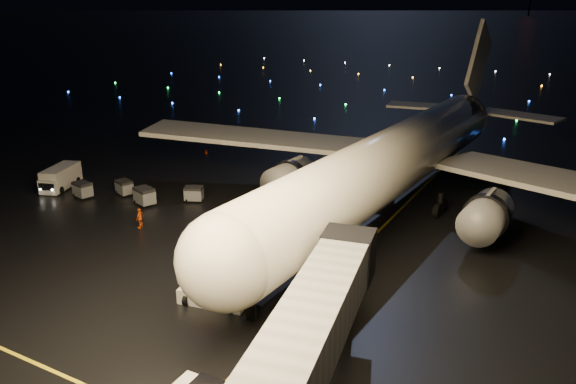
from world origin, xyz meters
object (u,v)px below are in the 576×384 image
at_px(airliner, 409,119).
at_px(crew_c, 140,218).
at_px(service_truck, 61,177).
at_px(baggage_cart_4, 65,177).
at_px(belt_loader, 213,281).
at_px(baggage_cart_2, 124,188).
at_px(baggage_cart_1, 145,196).
at_px(baggage_cart_3, 83,190).
at_px(baggage_cart_0, 194,194).

xyz_separation_m(airliner, crew_c, (-19.63, -18.85, -7.99)).
distance_m(service_truck, baggage_cart_4, 1.20).
bearing_deg(belt_loader, baggage_cart_2, 137.42).
bearing_deg(service_truck, baggage_cart_1, -17.79).
bearing_deg(airliner, baggage_cart_2, -152.19).
bearing_deg(baggage_cart_3, crew_c, -4.40).
distance_m(baggage_cart_1, baggage_cart_2, 4.40).
bearing_deg(baggage_cart_2, baggage_cart_4, -155.84).
bearing_deg(baggage_cart_0, baggage_cart_2, 170.05).
bearing_deg(baggage_cart_1, baggage_cart_0, 60.00).
bearing_deg(airliner, service_truck, -154.84).
xyz_separation_m(baggage_cart_0, baggage_cart_4, (-16.71, -2.72, 0.15)).
bearing_deg(service_truck, baggage_cart_0, -6.34).
height_order(belt_loader, service_truck, belt_loader).
relative_size(belt_loader, baggage_cart_3, 3.57).
xyz_separation_m(baggage_cart_1, baggage_cart_4, (-12.85, 0.65, 0.02)).
height_order(service_truck, baggage_cart_4, service_truck).
distance_m(crew_c, baggage_cart_4, 17.76).
distance_m(crew_c, baggage_cart_2, 10.34).
bearing_deg(crew_c, baggage_cart_3, -115.23).
bearing_deg(baggage_cart_0, baggage_cart_3, 179.06).
xyz_separation_m(belt_loader, crew_c, (-14.31, 8.01, -0.76)).
bearing_deg(service_truck, baggage_cart_3, -33.37).
distance_m(baggage_cart_1, baggage_cart_4, 12.87).
distance_m(airliner, belt_loader, 28.32).
distance_m(belt_loader, baggage_cart_2, 26.68).
bearing_deg(baggage_cart_0, service_truck, 168.83).
relative_size(airliner, belt_loader, 8.84).
distance_m(baggage_cart_0, baggage_cart_2, 8.29).
bearing_deg(baggage_cart_0, airliner, 3.89).
bearing_deg(baggage_cart_1, crew_c, -32.50).
height_order(crew_c, baggage_cart_3, crew_c).
xyz_separation_m(crew_c, baggage_cart_1, (-3.99, 4.98, -0.05)).
height_order(airliner, belt_loader, airliner).
distance_m(belt_loader, baggage_cart_0, 21.85).
bearing_deg(service_truck, belt_loader, -41.81).
bearing_deg(baggage_cart_4, service_truck, -73.54).
xyz_separation_m(airliner, belt_loader, (-5.32, -26.86, -7.23)).
xyz_separation_m(baggage_cart_1, baggage_cart_3, (-7.53, -1.49, -0.07)).
bearing_deg(baggage_cart_4, baggage_cart_0, -7.39).
bearing_deg(belt_loader, baggage_cart_1, 134.58).
distance_m(airliner, crew_c, 28.37).
distance_m(airliner, baggage_cart_0, 23.82).
bearing_deg(baggage_cart_3, baggage_cart_0, 35.57).
height_order(baggage_cart_0, baggage_cart_4, baggage_cart_4).
distance_m(belt_loader, baggage_cart_1, 22.45).
distance_m(service_truck, crew_c, 16.87).
xyz_separation_m(belt_loader, baggage_cart_4, (-31.15, 13.64, -0.79)).
bearing_deg(airliner, baggage_cart_0, -148.46).
xyz_separation_m(baggage_cart_3, baggage_cart_4, (-5.32, 2.15, 0.10)).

